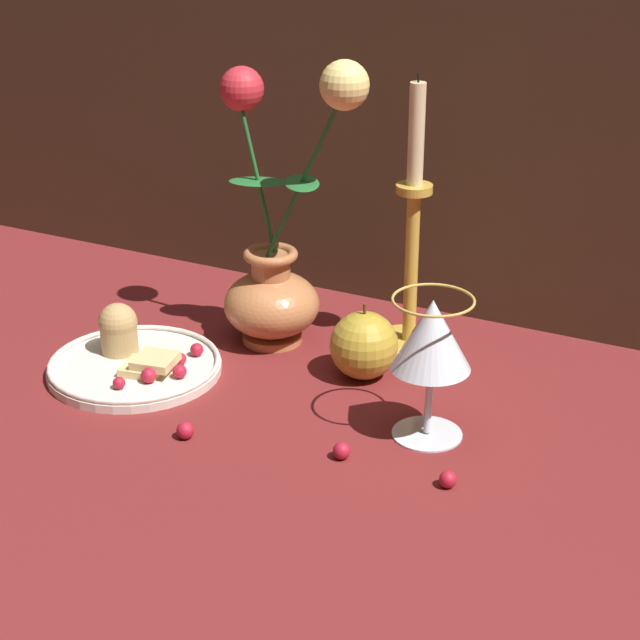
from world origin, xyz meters
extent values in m
plane|color=maroon|center=(0.00, 0.00, 0.00)|extent=(2.40, 2.40, 0.00)
cylinder|color=#B77042|center=(-0.11, 0.12, 0.01)|extent=(0.07, 0.07, 0.01)
ellipsoid|color=#B77042|center=(-0.11, 0.12, 0.05)|extent=(0.12, 0.12, 0.08)
cylinder|color=#B77042|center=(-0.11, 0.12, 0.10)|extent=(0.05, 0.05, 0.04)
torus|color=#B77042|center=(-0.11, 0.12, 0.11)|extent=(0.07, 0.07, 0.01)
cylinder|color=#23662D|center=(-0.13, 0.12, 0.21)|extent=(0.04, 0.02, 0.19)
ellipsoid|color=#23662D|center=(-0.13, 0.12, 0.20)|extent=(0.08, 0.06, 0.00)
sphere|color=red|center=(-0.15, 0.13, 0.31)|extent=(0.05, 0.05, 0.05)
cylinder|color=#23662D|center=(-0.06, 0.11, 0.22)|extent=(0.10, 0.01, 0.22)
ellipsoid|color=#23662D|center=(-0.07, 0.11, 0.21)|extent=(0.07, 0.08, 0.00)
sphere|color=#EFD67A|center=(-0.01, 0.11, 0.33)|extent=(0.05, 0.05, 0.05)
cylinder|color=silver|center=(-0.21, -0.03, 0.01)|extent=(0.20, 0.20, 0.01)
torus|color=silver|center=(-0.21, -0.03, 0.01)|extent=(0.20, 0.20, 0.01)
cylinder|color=tan|center=(-0.25, -0.01, 0.03)|extent=(0.04, 0.04, 0.04)
sphere|color=tan|center=(-0.25, -0.01, 0.05)|extent=(0.05, 0.05, 0.05)
cube|color=#DBBC7A|center=(-0.19, -0.04, 0.01)|extent=(0.05, 0.05, 0.01)
cube|color=#DBBC7A|center=(-0.18, -0.04, 0.03)|extent=(0.05, 0.05, 0.01)
sphere|color=#AD192D|center=(-0.19, -0.09, 0.02)|extent=(0.01, 0.01, 0.01)
sphere|color=#AD192D|center=(-0.17, -0.06, 0.02)|extent=(0.02, 0.02, 0.02)
sphere|color=#AD192D|center=(-0.15, -0.04, 0.02)|extent=(0.02, 0.02, 0.02)
sphere|color=#AD192D|center=(-0.17, -0.01, 0.02)|extent=(0.01, 0.01, 0.01)
sphere|color=#AD192D|center=(-0.16, 0.02, 0.02)|extent=(0.02, 0.02, 0.02)
cylinder|color=silver|center=(0.15, -0.01, 0.00)|extent=(0.07, 0.07, 0.00)
cylinder|color=silver|center=(0.15, -0.01, 0.04)|extent=(0.01, 0.01, 0.07)
cone|color=silver|center=(0.15, -0.01, 0.12)|extent=(0.08, 0.08, 0.08)
cone|color=#E5CC66|center=(0.15, -0.01, 0.10)|extent=(0.07, 0.07, 0.05)
torus|color=gold|center=(0.15, -0.01, 0.15)|extent=(0.08, 0.08, 0.00)
cylinder|color=gold|center=(0.05, 0.18, 0.01)|extent=(0.09, 0.09, 0.01)
cylinder|color=gold|center=(0.05, 0.18, 0.10)|extent=(0.02, 0.02, 0.19)
cylinder|color=gold|center=(0.05, 0.18, 0.20)|extent=(0.04, 0.04, 0.01)
cylinder|color=beige|center=(0.05, 0.18, 0.27)|extent=(0.02, 0.02, 0.12)
cylinder|color=black|center=(0.05, 0.18, 0.33)|extent=(0.00, 0.00, 0.01)
sphere|color=#B2932D|center=(0.03, 0.08, 0.04)|extent=(0.08, 0.08, 0.08)
cylinder|color=#4C3319|center=(0.03, 0.08, 0.09)|extent=(0.00, 0.00, 0.01)
sphere|color=#AD192D|center=(0.09, -0.09, 0.01)|extent=(0.02, 0.02, 0.02)
sphere|color=#AD192D|center=(-0.08, -0.13, 0.01)|extent=(0.02, 0.02, 0.02)
sphere|color=#AD192D|center=(0.20, -0.09, 0.01)|extent=(0.02, 0.02, 0.02)
camera|label=1|loc=(0.49, -0.93, 0.57)|focal=60.00mm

